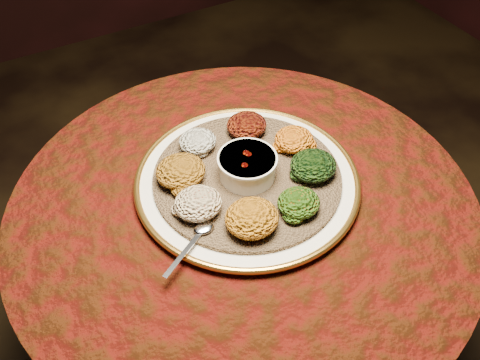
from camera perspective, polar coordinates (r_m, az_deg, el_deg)
table at (r=1.23m, az=0.30°, el=-7.87°), size 0.96×0.96×0.73m
platter at (r=1.11m, az=0.76°, el=-0.08°), size 0.54×0.54×0.02m
injera at (r=1.11m, az=0.76°, el=0.31°), size 0.43×0.43×0.01m
stew_bowl at (r=1.08m, az=0.78°, el=1.58°), size 0.12×0.12×0.05m
spoon at (r=1.00m, az=-4.21°, el=-5.55°), size 0.13×0.08×0.01m
portion_ayib at (r=1.15m, az=-4.56°, el=4.13°), size 0.08×0.08×0.04m
portion_kitfo at (r=1.19m, az=0.71°, el=5.88°), size 0.09×0.08×0.04m
portion_tikil at (r=1.16m, az=5.78°, el=4.34°), size 0.09×0.08×0.04m
portion_gomen at (r=1.10m, az=7.82°, el=1.54°), size 0.10×0.09×0.05m
portion_mixveg at (r=1.03m, az=6.27°, el=-2.43°), size 0.08×0.08×0.04m
portion_kik at (r=0.99m, az=1.27°, el=-4.07°), size 0.10×0.10×0.05m
portion_timatim at (r=1.02m, az=-4.49°, el=-2.48°), size 0.09×0.09×0.04m
portion_shiro at (r=1.08m, az=-6.35°, el=0.95°), size 0.10×0.10×0.05m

